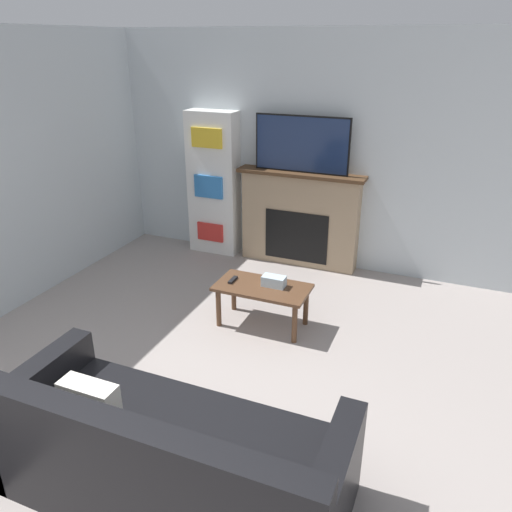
{
  "coord_description": "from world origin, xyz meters",
  "views": [
    {
      "loc": [
        1.62,
        -1.34,
        2.56
      ],
      "look_at": [
        0.03,
        2.52,
        0.75
      ],
      "focal_mm": 35.0,
      "sensor_mm": 36.0,
      "label": 1
    }
  ],
  "objects_px": {
    "fireplace": "(299,219)",
    "bookshelf": "(214,184)",
    "coffee_table": "(262,292)",
    "couch": "(166,458)",
    "tv": "(302,144)"
  },
  "relations": [
    {
      "from": "fireplace",
      "to": "bookshelf",
      "type": "xyz_separation_m",
      "value": [
        -1.14,
        -0.02,
        0.32
      ]
    },
    {
      "from": "coffee_table",
      "to": "bookshelf",
      "type": "height_order",
      "value": "bookshelf"
    },
    {
      "from": "couch",
      "to": "coffee_table",
      "type": "xyz_separation_m",
      "value": [
        -0.21,
        2.06,
        0.07
      ]
    },
    {
      "from": "tv",
      "to": "couch",
      "type": "xyz_separation_m",
      "value": [
        0.35,
        -3.59,
        -1.19
      ]
    },
    {
      "from": "couch",
      "to": "bookshelf",
      "type": "distance_m",
      "value": 3.93
    },
    {
      "from": "tv",
      "to": "coffee_table",
      "type": "relative_size",
      "value": 1.25
    },
    {
      "from": "fireplace",
      "to": "coffee_table",
      "type": "relative_size",
      "value": 1.71
    },
    {
      "from": "coffee_table",
      "to": "fireplace",
      "type": "bearing_deg",
      "value": 95.12
    },
    {
      "from": "tv",
      "to": "bookshelf",
      "type": "distance_m",
      "value": 1.27
    },
    {
      "from": "tv",
      "to": "couch",
      "type": "relative_size",
      "value": 0.52
    },
    {
      "from": "fireplace",
      "to": "tv",
      "type": "distance_m",
      "value": 0.89
    },
    {
      "from": "fireplace",
      "to": "tv",
      "type": "xyz_separation_m",
      "value": [
        0.0,
        -0.02,
        0.89
      ]
    },
    {
      "from": "couch",
      "to": "bookshelf",
      "type": "height_order",
      "value": "bookshelf"
    },
    {
      "from": "tv",
      "to": "bookshelf",
      "type": "height_order",
      "value": "tv"
    },
    {
      "from": "fireplace",
      "to": "tv",
      "type": "relative_size",
      "value": 1.37
    }
  ]
}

